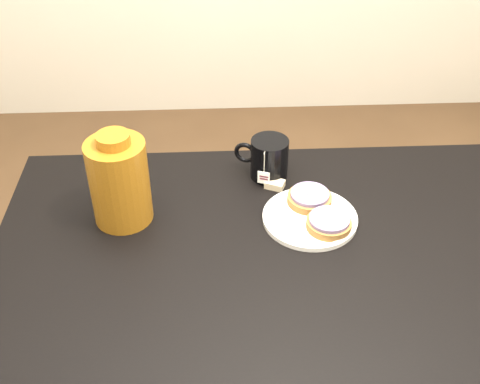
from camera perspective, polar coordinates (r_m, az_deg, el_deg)
The scene contains 7 objects.
table at distance 1.33m, azimuth 7.14°, elevation -9.72°, with size 1.40×0.90×0.75m.
plate at distance 1.38m, azimuth 6.65°, elevation -2.40°, with size 0.22×0.22×0.02m.
bagel_back at distance 1.41m, azimuth 6.61°, elevation -0.54°, with size 0.12×0.12×0.03m.
bagel_front at distance 1.35m, azimuth 8.43°, elevation -2.90°, with size 0.14×0.14×0.03m.
mug at distance 1.49m, azimuth 2.71°, elevation 3.23°, with size 0.15×0.12×0.10m.
teabag_pouch at distance 1.47m, azimuth 3.32°, elevation 0.75°, with size 0.04×0.03×0.02m, color #C6B793.
bagel_package at distance 1.35m, azimuth -11.38°, elevation 1.05°, with size 0.17×0.17×0.22m.
Camera 1 is at (-0.21, -0.89, 1.64)m, focal length 45.00 mm.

